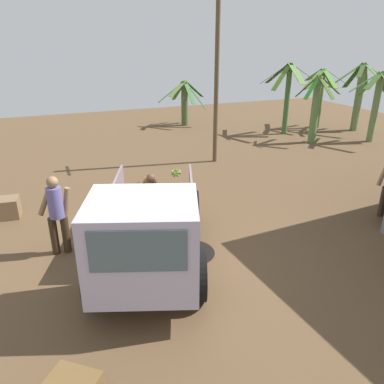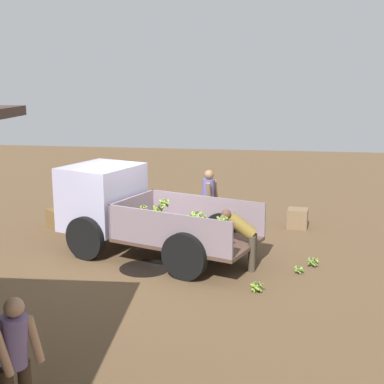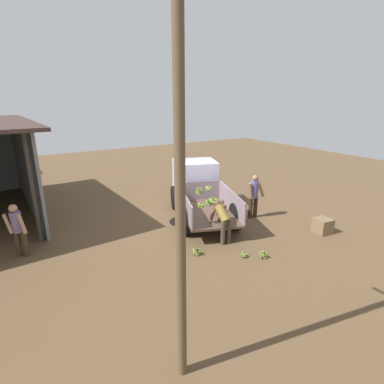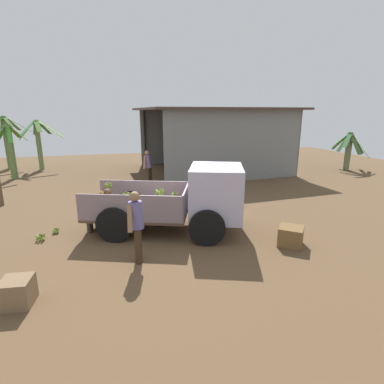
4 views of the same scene
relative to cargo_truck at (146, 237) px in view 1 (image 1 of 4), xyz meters
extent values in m
plane|color=brown|center=(-0.66, 0.34, -1.05)|extent=(36.00, 36.00, 0.00)
cylinder|color=black|center=(-0.84, 1.14, -1.05)|extent=(1.11, 1.11, 0.01)
cube|color=brown|center=(-1.69, 0.62, -0.52)|extent=(3.38, 2.68, 0.08)
cube|color=gray|center=(-1.39, 1.43, -0.10)|extent=(2.78, 1.06, 0.76)
cube|color=gray|center=(-1.98, -0.19, -0.10)|extent=(2.78, 1.06, 0.76)
cube|color=gray|center=(-0.33, 0.12, -0.10)|extent=(0.66, 1.68, 0.76)
cube|color=#B2ACCA|center=(0.50, -0.18, 0.19)|extent=(1.97, 2.14, 1.49)
cube|color=#4C606B|center=(1.19, -0.44, 0.49)|extent=(0.51, 1.32, 0.66)
cylinder|color=black|center=(0.61, 0.76, -0.56)|extent=(1.00, 0.54, 0.98)
cylinder|color=black|center=(-0.03, -0.97, -0.56)|extent=(1.00, 0.54, 0.98)
cylinder|color=black|center=(-1.79, 1.63, -0.56)|extent=(1.00, 0.54, 0.98)
cylinder|color=black|center=(-2.42, -0.10, -0.56)|extent=(1.00, 0.54, 0.98)
sphere|color=brown|center=(-2.53, 1.47, 0.24)|extent=(0.09, 0.09, 0.09)
cylinder|color=olive|center=(-2.54, 1.42, 0.17)|extent=(0.16, 0.09, 0.17)
cylinder|color=#7EA938|center=(-2.49, 1.41, 0.19)|extent=(0.18, 0.14, 0.12)
cylinder|color=#4B731B|center=(-2.48, 1.44, 0.18)|extent=(0.12, 0.17, 0.16)
cylinder|color=olive|center=(-2.47, 1.51, 0.20)|extent=(0.14, 0.18, 0.12)
cylinder|color=olive|center=(-2.51, 1.53, 0.19)|extent=(0.18, 0.11, 0.13)
cylinder|color=olive|center=(-2.56, 1.52, 0.18)|extent=(0.17, 0.13, 0.15)
cylinder|color=olive|center=(-2.59, 1.49, 0.19)|extent=(0.12, 0.18, 0.13)
cylinder|color=olive|center=(-2.58, 1.43, 0.18)|extent=(0.14, 0.17, 0.14)
sphere|color=#433D2B|center=(-1.03, 0.58, 0.19)|extent=(0.09, 0.09, 0.09)
cylinder|color=#547818|center=(-0.94, 0.61, 0.12)|extent=(0.10, 0.23, 0.15)
cylinder|color=#6DA325|center=(-1.01, 0.64, 0.09)|extent=(0.19, 0.11, 0.20)
cylinder|color=olive|center=(-1.07, 0.63, 0.09)|extent=(0.17, 0.14, 0.21)
cylinder|color=#59771E|center=(-1.10, 0.56, 0.10)|extent=(0.11, 0.19, 0.20)
cylinder|color=#83AE4A|center=(-1.06, 0.50, 0.12)|extent=(0.22, 0.12, 0.16)
cylinder|color=olive|center=(-0.98, 0.53, 0.10)|extent=(0.16, 0.17, 0.20)
sphere|color=brown|center=(-1.08, 0.17, 0.24)|extent=(0.09, 0.09, 0.09)
cylinder|color=olive|center=(-1.13, 0.20, 0.16)|extent=(0.10, 0.16, 0.18)
cylinder|color=#82AA47|center=(-1.15, 0.14, 0.19)|extent=(0.13, 0.19, 0.13)
cylinder|color=olive|center=(-1.10, 0.10, 0.18)|extent=(0.19, 0.10, 0.14)
cylinder|color=olive|center=(-1.06, 0.12, 0.16)|extent=(0.16, 0.09, 0.18)
cylinder|color=#68A223|center=(-1.01, 0.14, 0.19)|extent=(0.12, 0.19, 0.13)
cylinder|color=#587419|center=(-1.02, 0.21, 0.18)|extent=(0.12, 0.18, 0.14)
cylinder|color=#7DA242|center=(-1.05, 0.24, 0.18)|extent=(0.19, 0.11, 0.14)
cylinder|color=#85A145|center=(-1.11, 0.25, 0.20)|extent=(0.19, 0.12, 0.11)
sphere|color=#463F2D|center=(-1.70, 0.25, -0.08)|extent=(0.07, 0.07, 0.07)
cylinder|color=#87B038|center=(-1.76, 0.28, -0.12)|extent=(0.10, 0.17, 0.09)
cylinder|color=#80AB4C|center=(-1.75, 0.22, -0.14)|extent=(0.12, 0.14, 0.13)
cylinder|color=olive|center=(-1.68, 0.18, -0.12)|extent=(0.18, 0.07, 0.09)
cylinder|color=#588522|center=(-1.63, 0.24, -0.12)|extent=(0.06, 0.17, 0.10)
cylinder|color=#5B7933|center=(-1.65, 0.31, -0.13)|extent=(0.15, 0.13, 0.11)
cylinder|color=olive|center=(-1.72, 0.32, -0.13)|extent=(0.17, 0.08, 0.11)
sphere|color=#423B2A|center=(-1.88, 0.52, 0.06)|extent=(0.09, 0.09, 0.09)
cylinder|color=#8AAB46|center=(-1.80, 0.48, -0.01)|extent=(0.15, 0.22, 0.17)
cylinder|color=#70A527|center=(-1.79, 0.54, -0.01)|extent=(0.09, 0.23, 0.16)
cylinder|color=olive|center=(-1.85, 0.61, -0.01)|extent=(0.23, 0.12, 0.17)
cylinder|color=#80AD36|center=(-1.93, 0.61, 0.01)|extent=(0.23, 0.17, 0.13)
cylinder|color=olive|center=(-1.94, 0.54, -0.04)|extent=(0.09, 0.19, 0.21)
cylinder|color=olive|center=(-1.92, 0.48, -0.04)|extent=(0.16, 0.17, 0.22)
cylinder|color=#82B13C|center=(-1.89, 0.43, 0.00)|extent=(0.24, 0.08, 0.15)
sphere|color=#4A4330|center=(-0.63, 0.32, 0.11)|extent=(0.06, 0.06, 0.06)
cylinder|color=#537D20|center=(-0.62, 0.37, 0.05)|extent=(0.15, 0.07, 0.14)
cylinder|color=#809E40|center=(-0.69, 0.35, 0.06)|extent=(0.10, 0.16, 0.11)
cylinder|color=#83A448|center=(-0.66, 0.29, 0.04)|extent=(0.12, 0.11, 0.16)
cylinder|color=#5F9023|center=(-0.61, 0.27, 0.04)|extent=(0.15, 0.08, 0.15)
cylinder|color=olive|center=(-0.57, 0.33, 0.05)|extent=(0.06, 0.16, 0.13)
sphere|color=#4D4632|center=(-2.02, 0.82, 0.08)|extent=(0.08, 0.08, 0.08)
cylinder|color=#597C2F|center=(-1.98, 0.88, 0.01)|extent=(0.18, 0.13, 0.16)
cylinder|color=#78A534|center=(-2.04, 0.88, 0.01)|extent=(0.19, 0.11, 0.16)
cylinder|color=#5A7518|center=(-2.07, 0.83, 0.00)|extent=(0.09, 0.17, 0.18)
cylinder|color=olive|center=(-2.06, 0.77, 0.00)|extent=(0.16, 0.15, 0.17)
cylinder|color=olive|center=(-2.02, 0.76, 0.00)|extent=(0.16, 0.05, 0.18)
cylinder|color=olive|center=(-1.96, 0.77, 0.01)|extent=(0.15, 0.18, 0.15)
cylinder|color=olive|center=(-1.96, 0.83, 0.00)|extent=(0.09, 0.18, 0.17)
cylinder|color=brown|center=(-6.55, 4.44, 2.07)|extent=(0.16, 0.16, 6.25)
cylinder|color=#3E6933|center=(-9.26, 9.44, 0.56)|extent=(0.24, 0.24, 3.22)
cube|color=#5D863F|center=(-8.58, 9.33, 1.81)|extent=(1.41, 0.49, 0.83)
cube|color=#537C26|center=(-8.93, 10.00, 1.79)|extent=(0.90, 1.28, 0.87)
cube|color=#267320|center=(-9.49, 9.96, 1.75)|extent=(0.70, 1.15, 0.93)
cube|color=#31582B|center=(-9.98, 9.31, 1.71)|extent=(1.50, 0.51, 1.02)
cube|color=#275328|center=(-9.67, 8.94, 1.74)|extent=(0.98, 1.12, 0.96)
cube|color=#4D7022|center=(-9.04, 8.88, 1.65)|extent=(0.67, 1.21, 1.14)
cylinder|color=#566837|center=(-9.78, 11.82, 0.39)|extent=(0.25, 0.25, 2.88)
cube|color=#4B8B30|center=(-9.13, 11.70, 1.48)|extent=(1.36, 0.48, 0.82)
cube|color=#458B45|center=(-9.42, 12.34, 1.48)|extent=(0.91, 1.18, 0.81)
cube|color=#405B29|center=(-10.02, 12.39, 1.36)|extent=(0.68, 1.23, 1.04)
cube|color=#528440|center=(-10.45, 11.86, 1.53)|extent=(1.36, 0.37, 0.72)
cube|color=#25621D|center=(-9.97, 11.46, 1.36)|extent=(0.64, 0.88, 1.04)
cube|color=#5A803A|center=(-9.51, 11.13, 1.46)|extent=(0.82, 1.50, 0.86)
cylinder|color=#647A4A|center=(-8.58, 13.13, 0.54)|extent=(0.35, 0.35, 3.18)
cube|color=#3E652A|center=(-7.84, 13.25, 1.68)|extent=(1.53, 0.48, 1.02)
cube|color=#43622C|center=(-8.33, 13.75, 1.71)|extent=(0.73, 1.33, 0.95)
cube|color=#388028|center=(-8.81, 13.54, 1.57)|extent=(0.67, 0.94, 1.23)
cube|color=#264C18|center=(-9.19, 13.22, 1.54)|extent=(1.27, 0.44, 1.29)
cube|color=#4D7924|center=(-8.92, 12.46, 1.61)|extent=(0.92, 1.48, 1.16)
cube|color=#385826|center=(-8.26, 12.71, 1.88)|extent=(0.80, 0.98, 0.62)
cylinder|color=#495D31|center=(-12.87, 5.67, 0.07)|extent=(0.35, 0.35, 2.25)
cube|color=#3E7139|center=(-12.35, 5.71, 0.73)|extent=(1.08, 0.29, 1.05)
cube|color=#2E592C|center=(-12.48, 6.12, 0.54)|extent=(0.93, 1.04, 1.43)
cube|color=#1E561E|center=(-13.07, 6.25, 0.78)|extent=(0.63, 1.26, 0.94)
cube|color=#276026|center=(-13.30, 5.82, 0.64)|extent=(0.94, 0.51, 1.22)
cube|color=#498331|center=(-13.26, 5.49, 0.72)|extent=(0.89, 0.59, 1.05)
cube|color=#4E7F45|center=(-13.06, 5.00, 0.70)|extent=(0.57, 1.40, 1.11)
cube|color=olive|center=(-12.60, 5.17, 0.90)|extent=(0.81, 1.14, 0.71)
cylinder|color=#5D7E43|center=(-7.44, 9.62, 0.36)|extent=(0.34, 0.34, 2.82)
cube|color=#375618|center=(-7.03, 9.70, 1.38)|extent=(0.88, 0.38, 0.90)
cube|color=#567F22|center=(-7.30, 10.09, 1.43)|extent=(0.50, 1.01, 0.80)
cube|color=#36872F|center=(-7.80, 9.90, 1.37)|extent=(0.87, 0.74, 0.92)
cube|color=#3F5A2E|center=(-7.83, 9.38, 1.35)|extent=(0.92, 0.70, 0.96)
cube|color=#318224|center=(-7.29, 9.21, 1.37)|extent=(0.47, 0.89, 0.92)
cylinder|color=#68844C|center=(-6.58, 12.14, 0.43)|extent=(0.28, 0.28, 2.96)
cube|color=#3B6134|center=(-6.73, 12.52, 1.50)|extent=(0.50, 0.85, 0.93)
cube|color=#45882B|center=(-7.10, 12.12, 1.38)|extent=(1.05, 0.26, 1.18)
cube|color=#4B8649|center=(-6.97, 11.71, 1.51)|extent=(0.97, 1.06, 0.92)
cube|color=#406429|center=(-6.40, 11.59, 1.63)|extent=(0.62, 1.19, 0.67)
cylinder|color=#382718|center=(-1.90, -1.52, -0.63)|extent=(0.18, 0.18, 0.84)
cylinder|color=#382718|center=(-1.87, -1.28, -0.63)|extent=(0.18, 0.18, 0.84)
cylinder|color=slate|center=(-1.90, -1.40, 0.12)|extent=(0.37, 0.35, 0.67)
sphere|color=#8C6746|center=(-1.92, -1.39, 0.56)|extent=(0.24, 0.24, 0.24)
cylinder|color=#8C6746|center=(-2.06, -1.59, 0.11)|extent=(0.15, 0.36, 0.61)
cylinder|color=#8C6746|center=(-1.94, -1.18, 0.09)|extent=(0.13, 0.23, 0.63)
cylinder|color=#41382B|center=(-3.12, 0.99, -0.67)|extent=(0.16, 0.16, 0.77)
cylinder|color=#41382B|center=(-3.14, 0.78, -0.67)|extent=(0.16, 0.16, 0.77)
cylinder|color=brown|center=(-2.88, 0.86, -0.11)|extent=(0.68, 0.35, 0.58)
sphere|color=brown|center=(-2.55, 0.83, 0.13)|extent=(0.22, 0.22, 0.22)
cylinder|color=brown|center=(-2.56, 1.02, -0.23)|extent=(0.13, 0.30, 0.57)
cylinder|color=brown|center=(-2.58, 0.64, -0.22)|extent=(0.13, 0.34, 0.56)
cylinder|color=#3D2B1D|center=(-0.66, 6.44, -0.65)|extent=(0.22, 0.22, 0.81)
cylinder|color=tan|center=(-0.82, 6.43, 0.04)|extent=(0.21, 0.24, 0.61)
sphere|color=brown|center=(-4.42, 0.49, -0.88)|extent=(0.08, 0.08, 0.08)
cylinder|color=#5B7732|center=(-4.39, 0.57, -0.94)|extent=(0.20, 0.13, 0.15)
cylinder|color=olive|center=(-4.46, 0.55, -0.96)|extent=(0.17, 0.14, 0.17)
cylinder|color=#88A63E|center=(-4.51, 0.49, -0.94)|extent=(0.04, 0.21, 0.13)
cylinder|color=olive|center=(-4.45, 0.42, -0.95)|extent=(0.20, 0.11, 0.16)
cylinder|color=#7EA330|center=(-4.39, 0.44, -0.96)|extent=(0.17, 0.13, 0.18)
cylinder|color=#5B8026|center=(-4.34, 0.49, -0.93)|extent=(0.06, 0.21, 0.13)
sphere|color=#413B2A|center=(-3.26, 2.08, -0.88)|extent=(0.08, 0.08, 0.08)
cylinder|color=#57772A|center=(-3.33, 2.07, -0.95)|extent=(0.05, 0.18, 0.17)
cylinder|color=olive|center=(-3.31, 2.02, -0.93)|extent=(0.18, 0.16, 0.12)
cylinder|color=olive|center=(-3.24, 2.01, -0.94)|extent=(0.19, 0.08, 0.15)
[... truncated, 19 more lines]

